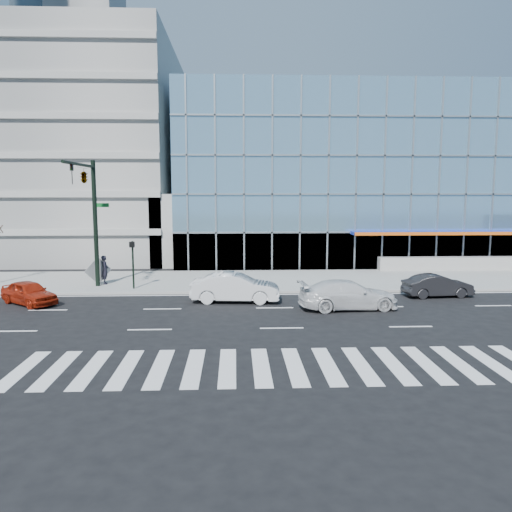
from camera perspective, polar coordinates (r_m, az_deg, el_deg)
The scene contains 14 objects.
ground at distance 26.94m, azimuth 2.15°, elevation -5.95°, with size 160.00×160.00×0.00m, color black.
sidewalk at distance 34.74m, azimuth 1.11°, elevation -2.79°, with size 120.00×8.00×0.15m, color gray.
theatre_building at distance 54.57m, azimuth 14.92°, elevation 8.50°, with size 42.00×26.00×15.00m, color #76A8C5.
parking_garage at distance 55.24m, azimuth -21.71°, elevation 10.81°, with size 24.00×24.00×20.00m, color gray.
ramp_block at distance 44.42m, azimuth -7.44°, elevation 3.18°, with size 6.00×8.00×6.00m, color gray.
tower_backdrop at distance 101.66m, azimuth -19.17°, elevation 17.08°, with size 14.00×14.00×48.00m, color gray.
traffic_signal at distance 31.96m, azimuth -18.70°, elevation 6.92°, with size 1.14×5.74×8.00m.
ped_signal_post at distance 31.98m, azimuth -13.92°, elevation -0.14°, with size 0.30×0.33×3.00m.
white_suv at distance 27.03m, azimuth 10.49°, elevation -4.37°, with size 2.14×5.26×1.53m, color silver.
white_sedan at distance 28.25m, azimuth -2.38°, elevation -3.62°, with size 1.74×4.98×1.64m, color silver.
dark_sedan at distance 31.51m, azimuth 20.04°, elevation -3.21°, with size 1.40×4.03×1.33m, color black.
red_sedan at distance 30.36m, azimuth -24.53°, elevation -3.84°, with size 1.55×3.84×1.31m, color #9D200C.
pedestrian at distance 34.27m, azimuth -16.88°, elevation -1.52°, with size 0.69×0.45×1.89m, color black.
tilted_panel at distance 34.27m, azimuth -17.61°, elevation -1.59°, with size 1.30×0.06×1.30m, color gray.
Camera 1 is at (-2.11, -26.13, 6.22)m, focal length 35.00 mm.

